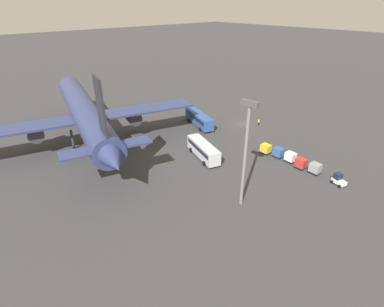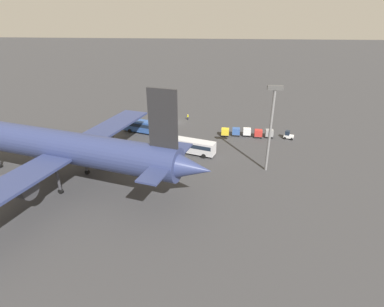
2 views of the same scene
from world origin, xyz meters
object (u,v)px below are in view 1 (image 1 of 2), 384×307
shuttle_bus_near (199,118)px  cargo_cart_yellow (266,148)px  shuttle_bus_far (203,149)px  cargo_cart_red (301,163)px  baggage_tug (339,180)px  cargo_cart_white (290,157)px  cargo_cart_grey (315,168)px  worker_person (259,122)px  cargo_cart_blue (278,152)px  airplane (85,113)px

shuttle_bus_near → cargo_cart_yellow: shuttle_bus_near is taller
shuttle_bus_far → shuttle_bus_near: bearing=-22.3°
cargo_cart_red → shuttle_bus_near: bearing=-1.3°
baggage_tug → cargo_cart_white: 10.28m
shuttle_bus_near → cargo_cart_grey: size_ratio=5.78×
worker_person → cargo_cart_white: 20.00m
worker_person → cargo_cart_red: cargo_cart_red is taller
cargo_cart_blue → cargo_cart_grey: bearing=176.8°
cargo_cart_blue → shuttle_bus_far: bearing=48.5°
cargo_cart_grey → shuttle_bus_near: bearing=-0.7°
airplane → cargo_cart_blue: airplane is taller
shuttle_bus_far → cargo_cart_grey: shuttle_bus_far is taller
cargo_cart_grey → cargo_cart_white: (5.57, -0.51, 0.00)m
shuttle_bus_far → cargo_cart_red: bearing=-127.7°
worker_person → cargo_cart_red: size_ratio=0.83×
shuttle_bus_near → cargo_cart_blue: shuttle_bus_near is taller
baggage_tug → cargo_cart_grey: 4.69m
worker_person → cargo_cart_white: cargo_cart_white is taller
worker_person → cargo_cart_blue: size_ratio=0.83×
cargo_cart_red → cargo_cart_blue: size_ratio=1.00×
worker_person → cargo_cart_grey: size_ratio=0.83×
cargo_cart_grey → cargo_cart_red: bearing=6.0°
worker_person → cargo_cart_red: bearing=147.4°
cargo_cart_grey → cargo_cart_white: same height
airplane → baggage_tug: airplane is taller
airplane → shuttle_bus_near: airplane is taller
baggage_tug → cargo_cart_yellow: baggage_tug is taller
cargo_cart_grey → baggage_tug: bearing=174.8°
airplane → cargo_cart_red: 46.29m
cargo_cart_grey → worker_person: bearing=-28.6°
airplane → cargo_cart_red: airplane is taller
baggage_tug → worker_person: bearing=-7.2°
shuttle_bus_near → cargo_cart_grey: 32.33m
shuttle_bus_near → cargo_cart_yellow: (-21.19, 0.42, -0.75)m
shuttle_bus_near → shuttle_bus_far: size_ratio=1.12×
shuttle_bus_far → cargo_cart_red: size_ratio=5.14×
baggage_tug → cargo_cart_blue: (13.01, -0.90, 0.25)m
shuttle_bus_near → baggage_tug: 37.01m
baggage_tug → cargo_cart_yellow: (15.80, -0.40, 0.25)m
cargo_cart_white → cargo_cart_grey: bearing=174.8°
baggage_tug → cargo_cart_red: 7.45m
shuttle_bus_far → cargo_cart_white: shuttle_bus_far is taller
airplane → cargo_cart_grey: bearing=-133.4°
shuttle_bus_far → baggage_tug: 25.70m
cargo_cart_white → worker_person: bearing=-35.0°
cargo_cart_red → cargo_cart_yellow: (8.35, -0.26, 0.00)m
cargo_cart_red → baggage_tug: bearing=179.0°
airplane → shuttle_bus_far: (-22.39, -14.45, -5.31)m
cargo_cart_blue → worker_person: bearing=-40.2°
shuttle_bus_near → worker_person: shuttle_bus_near is taller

